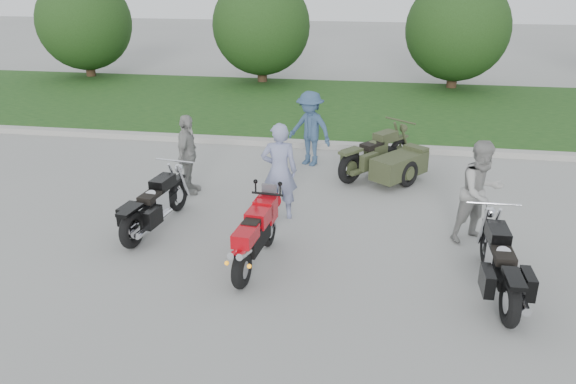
% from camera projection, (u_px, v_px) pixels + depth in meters
% --- Properties ---
extents(ground, '(80.00, 80.00, 0.00)m').
position_uv_depth(ground, '(275.00, 263.00, 8.67)').
color(ground, '#9D9D97').
rests_on(ground, ground).
extents(curb, '(60.00, 0.30, 0.15)m').
position_uv_depth(curb, '(318.00, 145.00, 14.13)').
color(curb, '#A5A39B').
rests_on(curb, ground).
extents(grass_strip, '(60.00, 8.00, 0.14)m').
position_uv_depth(grass_strip, '(333.00, 107.00, 17.93)').
color(grass_strip, '#386020').
rests_on(grass_strip, ground).
extents(tree_far_left, '(3.60, 3.60, 4.00)m').
position_uv_depth(tree_far_left, '(84.00, 23.00, 21.69)').
color(tree_far_left, '#3F2B1C').
rests_on(tree_far_left, ground).
extents(tree_mid_left, '(3.60, 3.60, 4.00)m').
position_uv_depth(tree_mid_left, '(261.00, 26.00, 20.64)').
color(tree_mid_left, '#3F2B1C').
rests_on(tree_mid_left, ground).
extents(tree_mid_right, '(3.60, 3.60, 4.00)m').
position_uv_depth(tree_mid_right, '(458.00, 29.00, 19.59)').
color(tree_mid_right, '#3F2B1C').
rests_on(tree_mid_right, ground).
extents(sportbike_red, '(0.43, 1.89, 0.90)m').
position_uv_depth(sportbike_red, '(255.00, 235.00, 8.40)').
color(sportbike_red, black).
rests_on(sportbike_red, ground).
extents(cruiser_left, '(0.49, 2.17, 0.84)m').
position_uv_depth(cruiser_left, '(154.00, 207.00, 9.62)').
color(cruiser_left, black).
rests_on(cruiser_left, ground).
extents(cruiser_right, '(0.38, 2.24, 0.86)m').
position_uv_depth(cruiser_right, '(501.00, 267.00, 7.68)').
color(cruiser_right, black).
rests_on(cruiser_right, ground).
extents(cruiser_sidecar, '(1.91, 2.15, 0.90)m').
position_uv_depth(cruiser_sidecar, '(388.00, 161.00, 11.87)').
color(cruiser_sidecar, black).
rests_on(cruiser_sidecar, ground).
extents(person_stripe, '(0.71, 0.52, 1.77)m').
position_uv_depth(person_stripe, '(279.00, 171.00, 9.94)').
color(person_stripe, '#8188B0').
rests_on(person_stripe, ground).
extents(person_grey, '(1.05, 0.99, 1.72)m').
position_uv_depth(person_grey, '(481.00, 192.00, 9.10)').
color(person_grey, '#979692').
rests_on(person_grey, ground).
extents(person_denim, '(1.26, 1.05, 1.70)m').
position_uv_depth(person_denim, '(310.00, 129.00, 12.65)').
color(person_denim, '#334C6C').
rests_on(person_denim, ground).
extents(person_back, '(0.42, 0.95, 1.60)m').
position_uv_depth(person_back, '(188.00, 155.00, 11.07)').
color(person_back, gray).
rests_on(person_back, ground).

